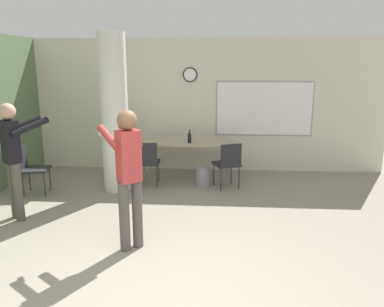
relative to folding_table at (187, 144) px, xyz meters
name	(u,v)px	position (x,y,z in m)	size (l,w,h in m)	color
wall_back	(197,106)	(0.16, 0.66, 0.70)	(8.00, 0.15, 2.80)	beige
support_pillar	(114,114)	(-1.22, -0.87, 0.70)	(0.48, 0.48, 2.80)	silver
folding_table	(187,144)	(0.00, 0.00, 0.00)	(1.77, 0.76, 0.74)	tan
bottle_on_table	(189,138)	(0.06, -0.12, 0.15)	(0.07, 0.07, 0.26)	black
waste_bin	(203,176)	(0.35, -0.54, -0.52)	(0.26, 0.26, 0.35)	gray
chair_table_right	(228,162)	(0.81, -0.68, -0.19)	(0.57, 0.57, 0.87)	#232328
chair_by_left_wall	(31,166)	(-2.66, -1.24, -0.19)	(0.51, 0.51, 0.87)	#232328
chair_table_left	(147,160)	(-0.69, -0.68, -0.19)	(0.47, 0.47, 0.87)	#232328
person_playing_front	(128,169)	(-0.45, -3.11, 0.33)	(0.63, 0.69, 1.74)	#514C47
person_watching_back	(14,152)	(-2.32, -2.32, 0.32)	(0.65, 0.67, 1.73)	#514C47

